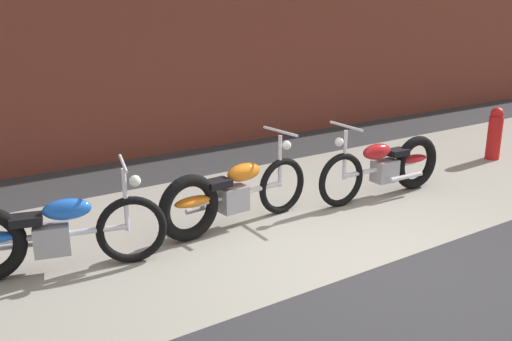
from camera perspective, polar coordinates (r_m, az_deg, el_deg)
The scene contains 6 objects.
ground_plane at distance 5.61m, azimuth 11.51°, elevation -9.69°, with size 80.00×80.00×0.00m, color #2D2D30.
sidewalk_slab at distance 6.83m, azimuth 1.08°, elevation -4.36°, with size 36.00×3.50×0.01m, color gray.
motorcycle_blue at distance 5.60m, azimuth -20.63°, elevation -6.04°, with size 1.96×0.78×1.03m.
motorcycle_orange at distance 6.27m, azimuth -2.94°, elevation -2.50°, with size 2.01×0.58×1.03m.
motorcycle_red at distance 7.57m, azimuth 13.23°, elevation 0.48°, with size 2.01×0.58×1.03m.
fire_hydrant at distance 9.81m, azimuth 22.82°, elevation 3.47°, with size 0.22×0.22×0.84m.
Camera 1 is at (-3.65, -3.46, 2.48)m, focal length 39.91 mm.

